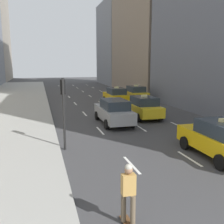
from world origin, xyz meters
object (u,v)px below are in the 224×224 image
taxi_lead (220,139)px  taxi_fourth (116,96)px  taxi_second (143,107)px  sedan_black_near (114,111)px  skateboarder (128,192)px  traffic_light_pole (63,102)px  taxi_third (135,93)px

taxi_lead → taxi_fourth: bearing=90.0°
taxi_lead → taxi_second: bearing=90.0°
sedan_black_near → skateboarder: sedan_black_near is taller
taxi_second → traffic_light_pole: 9.26m
taxi_second → taxi_third: same height
taxi_third → skateboarder: (-8.54, -22.26, 0.08)m
taxi_second → taxi_third: (2.80, 9.22, 0.00)m
taxi_fourth → skateboarder: size_ratio=2.52×
traffic_light_pole → sedan_black_near: bearing=50.5°
taxi_fourth → skateboarder: 21.46m
taxi_third → traffic_light_pole: (-9.55, -15.37, 1.53)m
taxi_second → skateboarder: (-5.74, -13.05, 0.08)m
taxi_lead → taxi_fourth: (0.00, 16.87, 0.00)m
taxi_second → sedan_black_near: bearing=-154.1°
taxi_third → sedan_black_near: (-5.60, -10.57, 0.02)m
taxi_fourth → traffic_light_pole: traffic_light_pole is taller
taxi_third → skateboarder: bearing=-111.0°
taxi_lead → traffic_light_pole: 7.58m
taxi_lead → taxi_second: same height
skateboarder → taxi_lead: bearing=33.6°
skateboarder → traffic_light_pole: bearing=98.4°
taxi_second → taxi_lead: bearing=-90.0°
skateboarder → taxi_fourth: bearing=74.5°
taxi_third → taxi_fourth: same height
taxi_second → skateboarder: size_ratio=2.52×
taxi_second → traffic_light_pole: traffic_light_pole is taller
taxi_lead → taxi_fourth: size_ratio=1.00×
taxi_lead → sedan_black_near: bearing=109.6°
taxi_fourth → skateboarder: taxi_fourth is taller
taxi_fourth → sedan_black_near: size_ratio=0.90×
taxi_lead → skateboarder: taxi_lead is taller
taxi_second → traffic_light_pole: bearing=-137.7°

